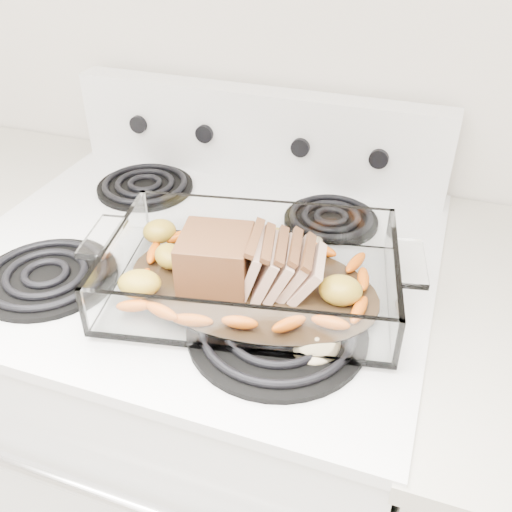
% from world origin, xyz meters
% --- Properties ---
extents(electric_range, '(0.78, 0.70, 1.12)m').
position_xyz_m(electric_range, '(0.00, 1.66, 0.48)').
color(electric_range, white).
rests_on(electric_range, ground).
extents(baking_dish, '(0.42, 0.27, 0.08)m').
position_xyz_m(baking_dish, '(0.13, 1.57, 0.96)').
color(baking_dish, white).
rests_on(baking_dish, electric_range).
extents(pork_roast, '(0.21, 0.10, 0.08)m').
position_xyz_m(pork_roast, '(0.10, 1.57, 0.99)').
color(pork_roast, brown).
rests_on(pork_roast, baking_dish).
extents(roast_vegetables, '(0.35, 0.19, 0.04)m').
position_xyz_m(roast_vegetables, '(0.12, 1.60, 0.97)').
color(roast_vegetables, '#DF5607').
rests_on(roast_vegetables, baking_dish).
extents(wooden_spoon, '(0.10, 0.29, 0.02)m').
position_xyz_m(wooden_spoon, '(0.23, 1.54, 0.95)').
color(wooden_spoon, '#DCBD8A').
rests_on(wooden_spoon, electric_range).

